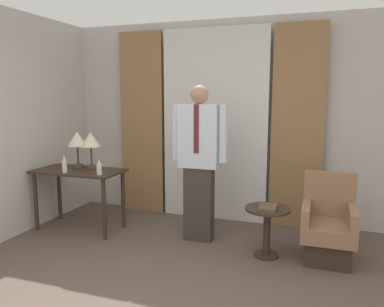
{
  "coord_description": "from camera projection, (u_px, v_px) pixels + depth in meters",
  "views": [
    {
      "loc": [
        1.36,
        -2.07,
        1.7
      ],
      "look_at": [
        0.02,
        1.83,
        1.06
      ],
      "focal_mm": 35.0,
      "sensor_mm": 36.0,
      "label": 1
    }
  ],
  "objects": [
    {
      "name": "bottle_near_edge",
      "position": [
        64.0,
        166.0,
        4.52
      ],
      "size": [
        0.06,
        0.06,
        0.2
      ],
      "color": "silver",
      "rests_on": "desk"
    },
    {
      "name": "table_lamp_left",
      "position": [
        77.0,
        140.0,
        4.82
      ],
      "size": [
        0.25,
        0.25,
        0.47
      ],
      "color": "#4C4238",
      "rests_on": "desk"
    },
    {
      "name": "bottle_by_lamp",
      "position": [
        99.0,
        169.0,
        4.4
      ],
      "size": [
        0.06,
        0.06,
        0.18
      ],
      "color": "silver",
      "rests_on": "desk"
    },
    {
      "name": "armchair",
      "position": [
        328.0,
        229.0,
        3.89
      ],
      "size": [
        0.53,
        0.59,
        0.89
      ],
      "color": "#38281E",
      "rests_on": "ground_plane"
    },
    {
      "name": "person",
      "position": [
        199.0,
        158.0,
        4.32
      ],
      "size": [
        0.66,
        0.22,
        1.81
      ],
      "color": "#38332D",
      "rests_on": "ground_plane"
    },
    {
      "name": "table_lamp_right",
      "position": [
        91.0,
        141.0,
        4.75
      ],
      "size": [
        0.25,
        0.25,
        0.47
      ],
      "color": "#4C4238",
      "rests_on": "desk"
    },
    {
      "name": "curtain_sheer_center",
      "position": [
        214.0,
        126.0,
        5.06
      ],
      "size": [
        1.44,
        0.06,
        2.58
      ],
      "color": "white",
      "rests_on": "ground_plane"
    },
    {
      "name": "book",
      "position": [
        268.0,
        207.0,
        3.89
      ],
      "size": [
        0.18,
        0.26,
        0.03
      ],
      "color": "brown",
      "rests_on": "side_table"
    },
    {
      "name": "side_table",
      "position": [
        267.0,
        223.0,
        3.94
      ],
      "size": [
        0.47,
        0.47,
        0.53
      ],
      "color": "#38281E",
      "rests_on": "ground_plane"
    },
    {
      "name": "wall_back",
      "position": [
        217.0,
        121.0,
        5.17
      ],
      "size": [
        10.0,
        0.06,
        2.7
      ],
      "color": "beige",
      "rests_on": "ground_plane"
    },
    {
      "name": "curtain_drape_left",
      "position": [
        142.0,
        124.0,
        5.41
      ],
      "size": [
        0.65,
        0.06,
        2.58
      ],
      "color": "#997047",
      "rests_on": "ground_plane"
    },
    {
      "name": "desk",
      "position": [
        79.0,
        179.0,
        4.73
      ],
      "size": [
        1.11,
        0.57,
        0.77
      ],
      "color": "#38281E",
      "rests_on": "ground_plane"
    },
    {
      "name": "curtain_drape_right",
      "position": [
        297.0,
        128.0,
        4.71
      ],
      "size": [
        0.65,
        0.06,
        2.58
      ],
      "color": "#997047",
      "rests_on": "ground_plane"
    }
  ]
}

